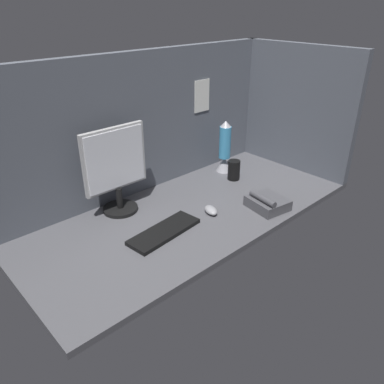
{
  "coord_description": "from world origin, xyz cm",
  "views": [
    {
      "loc": [
        -117.01,
        -126.58,
        98.83
      ],
      "look_at": [
        -11.07,
        0.0,
        14.0
      ],
      "focal_mm": 35.47,
      "sensor_mm": 36.0,
      "label": 1
    }
  ],
  "objects_px": {
    "mouse": "(211,210)",
    "mug_black_travel": "(234,170)",
    "monitor": "(116,168)",
    "desk_phone": "(267,203)",
    "keyboard": "(164,232)",
    "lava_lamp": "(225,151)"
  },
  "relations": [
    {
      "from": "lava_lamp",
      "to": "desk_phone",
      "type": "distance_m",
      "value": 0.53
    },
    {
      "from": "monitor",
      "to": "mug_black_travel",
      "type": "distance_m",
      "value": 0.76
    },
    {
      "from": "monitor",
      "to": "desk_phone",
      "type": "height_order",
      "value": "monitor"
    },
    {
      "from": "mouse",
      "to": "monitor",
      "type": "bearing_deg",
      "value": 153.27
    },
    {
      "from": "lava_lamp",
      "to": "mug_black_travel",
      "type": "bearing_deg",
      "value": -111.54
    },
    {
      "from": "monitor",
      "to": "mug_black_travel",
      "type": "xyz_separation_m",
      "value": [
        0.72,
        -0.15,
        -0.18
      ]
    },
    {
      "from": "monitor",
      "to": "lava_lamp",
      "type": "xyz_separation_m",
      "value": [
        0.77,
        -0.03,
        -0.1
      ]
    },
    {
      "from": "mouse",
      "to": "desk_phone",
      "type": "bearing_deg",
      "value": -12.44
    },
    {
      "from": "mouse",
      "to": "mug_black_travel",
      "type": "bearing_deg",
      "value": 46.6
    },
    {
      "from": "mouse",
      "to": "desk_phone",
      "type": "distance_m",
      "value": 0.3
    },
    {
      "from": "mug_black_travel",
      "to": "keyboard",
      "type": "bearing_deg",
      "value": -165.45
    },
    {
      "from": "monitor",
      "to": "lava_lamp",
      "type": "relative_size",
      "value": 1.35
    },
    {
      "from": "keyboard",
      "to": "desk_phone",
      "type": "distance_m",
      "value": 0.58
    },
    {
      "from": "monitor",
      "to": "mouse",
      "type": "relative_size",
      "value": 4.62
    },
    {
      "from": "monitor",
      "to": "desk_phone",
      "type": "bearing_deg",
      "value": -41.44
    },
    {
      "from": "monitor",
      "to": "keyboard",
      "type": "relative_size",
      "value": 1.2
    },
    {
      "from": "mouse",
      "to": "lava_lamp",
      "type": "bearing_deg",
      "value": 56.13
    },
    {
      "from": "keyboard",
      "to": "lava_lamp",
      "type": "xyz_separation_m",
      "value": [
        0.74,
        0.3,
        0.13
      ]
    },
    {
      "from": "desk_phone",
      "to": "keyboard",
      "type": "bearing_deg",
      "value": 161.94
    },
    {
      "from": "mug_black_travel",
      "to": "lava_lamp",
      "type": "bearing_deg",
      "value": 68.46
    },
    {
      "from": "monitor",
      "to": "keyboard",
      "type": "bearing_deg",
      "value": -85.01
    },
    {
      "from": "mouse",
      "to": "desk_phone",
      "type": "relative_size",
      "value": 0.45
    }
  ]
}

